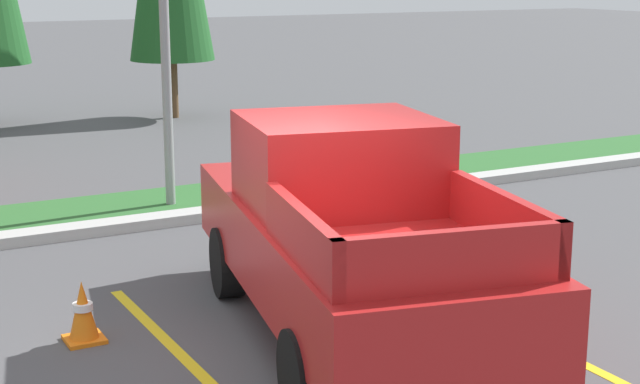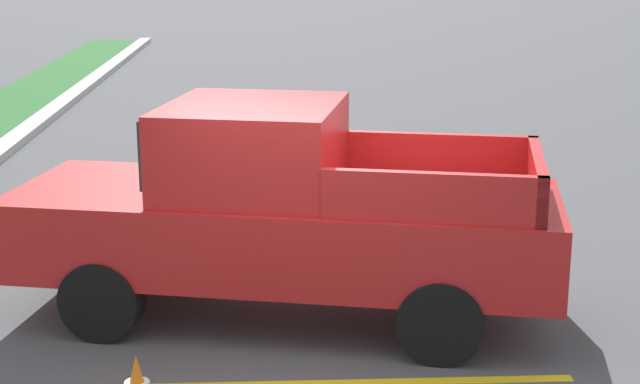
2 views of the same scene
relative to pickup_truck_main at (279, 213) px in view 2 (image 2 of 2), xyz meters
The scene contains 4 objects.
ground_plane 1.40m from the pickup_truck_main, 166.67° to the right, with size 120.00×120.00×0.00m, color #4C4C4F.
parking_line_near 1.87m from the pickup_truck_main, behind, with size 0.12×4.80×0.01m, color yellow.
parking_line_far 1.86m from the pickup_truck_main, ahead, with size 0.12×4.80×0.01m, color yellow.
pickup_truck_main is the anchor object (origin of this frame).
Camera 2 is at (-7.93, 0.25, 3.56)m, focal length 53.58 mm.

